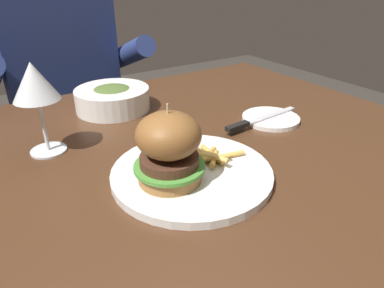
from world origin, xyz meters
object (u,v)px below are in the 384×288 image
Objects in this scene: main_plate at (192,173)px; soup_bowl at (113,98)px; table_knife at (256,120)px; diner_person at (69,116)px; burger_sandwich at (172,147)px; bread_plate at (271,119)px; wine_glass at (35,84)px.

main_plate is 1.50× the size of soup_bowl.
diner_person is (-0.24, 0.73, -0.19)m from table_knife.
burger_sandwich is 0.98× the size of bread_plate.
wine_glass is (-0.14, 0.23, 0.06)m from burger_sandwich.
diner_person is at bearing 111.90° from bread_plate.
bread_plate is at bearing -43.87° from soup_bowl.
bread_plate is at bearing -68.10° from diner_person.
diner_person reaches higher than burger_sandwich.
soup_bowl reaches higher than table_knife.
table_knife reaches higher than main_plate.
main_plate is at bearing -51.22° from wine_glass.
burger_sandwich is 0.38m from soup_bowl.
wine_glass reaches higher than burger_sandwich.
diner_person is (-0.01, 0.83, -0.18)m from main_plate.
table_knife is 0.36m from soup_bowl.
bread_plate is 0.81m from diner_person.
table_knife is at bearing -175.61° from bread_plate.
soup_bowl is at bearing 130.05° from table_knife.
main_plate is 0.85m from diner_person.
diner_person is at bearing 90.47° from main_plate.
diner_person is at bearing 87.62° from burger_sandwich.
table_knife is (0.42, -0.13, -0.12)m from wine_glass.
main_plate is 0.30m from bread_plate.
main_plate is at bearing -90.97° from soup_bowl.
bread_plate is at bearing -15.16° from wine_glass.
table_knife is at bearing -49.95° from soup_bowl.
diner_person is at bearing 91.62° from soup_bowl.
bread_plate is 0.39m from soup_bowl.
bread_plate is 0.11× the size of diner_person.
burger_sandwich is 0.28m from wine_glass.
wine_glass is 0.46m from table_knife.
soup_bowl is at bearing 36.76° from wine_glass.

